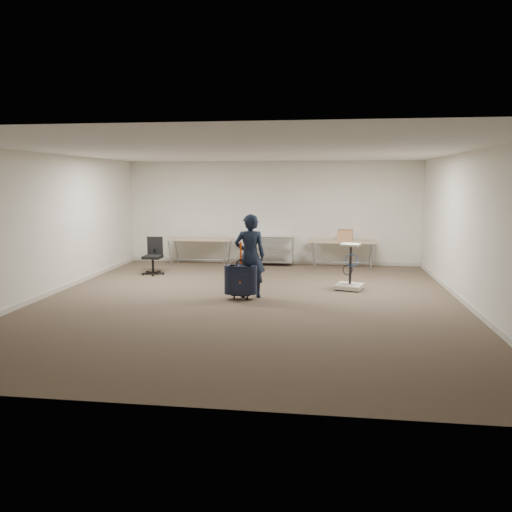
# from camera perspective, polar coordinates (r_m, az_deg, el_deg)

# --- Properties ---
(ground) EXTENTS (9.00, 9.00, 0.00)m
(ground) POSITION_cam_1_polar(r_m,az_deg,el_deg) (9.48, -0.91, -5.22)
(ground) COLOR #45352A
(ground) RESTS_ON ground
(room_shell) EXTENTS (8.00, 9.00, 9.00)m
(room_shell) POSITION_cam_1_polar(r_m,az_deg,el_deg) (10.81, 0.17, -3.24)
(room_shell) COLOR silver
(room_shell) RESTS_ON ground
(folding_table_left) EXTENTS (1.80, 0.75, 0.73)m
(folding_table_left) POSITION_cam_1_polar(r_m,az_deg,el_deg) (13.55, -6.42, 1.80)
(folding_table_left) COLOR tan
(folding_table_left) RESTS_ON ground
(folding_table_right) EXTENTS (1.80, 0.75, 0.73)m
(folding_table_right) POSITION_cam_1_polar(r_m,az_deg,el_deg) (13.17, 9.86, 1.53)
(folding_table_right) COLOR tan
(folding_table_right) RESTS_ON ground
(wire_shelf) EXTENTS (1.22, 0.47, 0.80)m
(wire_shelf) POSITION_cam_1_polar(r_m,az_deg,el_deg) (13.50, 1.71, 0.81)
(wire_shelf) COLOR silver
(wire_shelf) RESTS_ON ground
(person) EXTENTS (0.67, 0.51, 1.64)m
(person) POSITION_cam_1_polar(r_m,az_deg,el_deg) (9.67, -0.70, -0.01)
(person) COLOR black
(person) RESTS_ON ground
(suitcase) EXTENTS (0.42, 0.26, 1.11)m
(suitcase) POSITION_cam_1_polar(r_m,az_deg,el_deg) (9.58, -1.76, -2.77)
(suitcase) COLOR black
(suitcase) RESTS_ON ground
(office_chair) EXTENTS (0.55, 0.55, 0.91)m
(office_chair) POSITION_cam_1_polar(r_m,az_deg,el_deg) (12.45, -11.65, -0.80)
(office_chair) COLOR black
(office_chair) RESTS_ON ground
(equipment_cart) EXTENTS (0.65, 0.65, 0.97)m
(equipment_cart) POSITION_cam_1_polar(r_m,az_deg,el_deg) (10.68, 10.65, -2.41)
(equipment_cart) COLOR beige
(equipment_cart) RESTS_ON ground
(cardboard_box) EXTENTS (0.42, 0.33, 0.29)m
(cardboard_box) POSITION_cam_1_polar(r_m,az_deg,el_deg) (13.15, 10.15, 2.38)
(cardboard_box) COLOR brown
(cardboard_box) RESTS_ON folding_table_right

